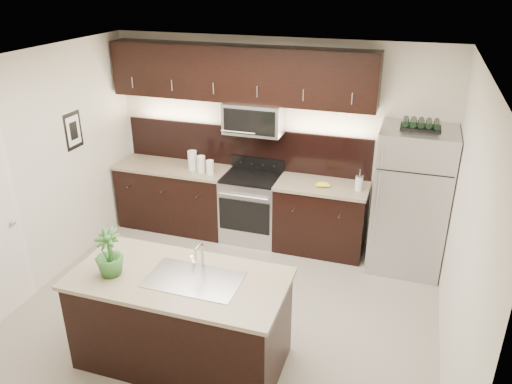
{
  "coord_description": "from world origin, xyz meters",
  "views": [
    {
      "loc": [
        1.71,
        -4.15,
        3.47
      ],
      "look_at": [
        0.18,
        0.55,
        1.25
      ],
      "focal_mm": 35.0,
      "sensor_mm": 36.0,
      "label": 1
    }
  ],
  "objects": [
    {
      "name": "sink_faucet",
      "position": [
        0.03,
        -0.77,
        0.96
      ],
      "size": [
        0.84,
        0.5,
        0.28
      ],
      "color": "silver",
      "rests_on": "island"
    },
    {
      "name": "room_walls",
      "position": [
        -0.11,
        -0.04,
        1.7
      ],
      "size": [
        4.52,
        4.02,
        2.71
      ],
      "color": "beige",
      "rests_on": "ground"
    },
    {
      "name": "upper_fixtures",
      "position": [
        -0.43,
        1.84,
        2.14
      ],
      "size": [
        3.49,
        0.4,
        1.66
      ],
      "color": "black",
      "rests_on": "counter_run"
    },
    {
      "name": "ground",
      "position": [
        0.0,
        0.0,
        0.0
      ],
      "size": [
        4.5,
        4.5,
        0.0
      ],
      "primitive_type": "plane",
      "color": "gray",
      "rests_on": "ground"
    },
    {
      "name": "island",
      "position": [
        -0.12,
        -0.78,
        0.47
      ],
      "size": [
        1.96,
        0.96,
        0.94
      ],
      "color": "black",
      "rests_on": "ground"
    },
    {
      "name": "canisters",
      "position": [
        -0.97,
        1.61,
        1.06
      ],
      "size": [
        0.4,
        0.18,
        0.27
      ],
      "rotation": [
        0.0,
        0.0,
        -0.24
      ],
      "color": "silver",
      "rests_on": "counter_run"
    },
    {
      "name": "plant",
      "position": [
        -0.71,
        -0.93,
        1.16
      ],
      "size": [
        0.27,
        0.27,
        0.45
      ],
      "primitive_type": "imported",
      "rotation": [
        0.0,
        0.0,
        -0.1
      ],
      "color": "#2D6026",
      "rests_on": "island"
    },
    {
      "name": "refrigerator",
      "position": [
        1.8,
        1.63,
        0.9
      ],
      "size": [
        0.87,
        0.78,
        1.8
      ],
      "primitive_type": "cube",
      "color": "#B2B2B7",
      "rests_on": "ground"
    },
    {
      "name": "french_press",
      "position": [
        1.17,
        1.64,
        1.04
      ],
      "size": [
        0.1,
        0.1,
        0.28
      ],
      "rotation": [
        0.0,
        0.0,
        0.21
      ],
      "color": "silver",
      "rests_on": "counter_run"
    },
    {
      "name": "bananas",
      "position": [
        0.67,
        1.61,
        0.97
      ],
      "size": [
        0.22,
        0.19,
        0.06
      ],
      "primitive_type": "ellipsoid",
      "rotation": [
        0.0,
        0.0,
        0.24
      ],
      "color": "yellow",
      "rests_on": "counter_run"
    },
    {
      "name": "wine_rack",
      "position": [
        1.8,
        1.63,
        1.85
      ],
      "size": [
        0.44,
        0.28,
        0.1
      ],
      "color": "black",
      "rests_on": "refrigerator"
    },
    {
      "name": "counter_run",
      "position": [
        -0.46,
        1.69,
        0.47
      ],
      "size": [
        3.51,
        0.65,
        0.94
      ],
      "color": "black",
      "rests_on": "ground"
    }
  ]
}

